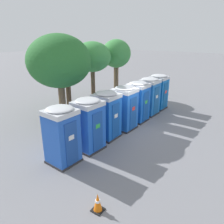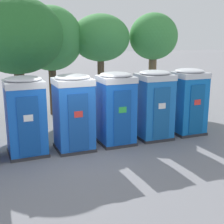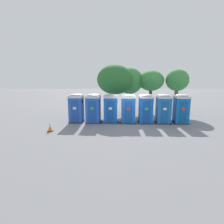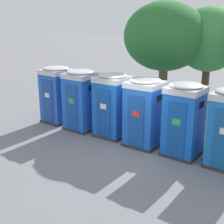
# 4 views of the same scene
# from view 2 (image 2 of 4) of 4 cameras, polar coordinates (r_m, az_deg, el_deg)

# --- Properties ---
(ground_plane) EXTENTS (120.00, 120.00, 0.00)m
(ground_plane) POSITION_cam_2_polar(r_m,az_deg,el_deg) (10.38, -6.27, -7.41)
(ground_plane) COLOR slate
(portapotty_2) EXTENTS (1.24, 1.22, 2.54)m
(portapotty_2) POSITION_cam_2_polar(r_m,az_deg,el_deg) (10.20, -15.53, -0.67)
(portapotty_2) COLOR #2D2D33
(portapotty_2) RESTS_ON ground
(portapotty_3) EXTENTS (1.28, 1.25, 2.54)m
(portapotty_3) POSITION_cam_2_polar(r_m,az_deg,el_deg) (10.36, -7.05, -0.04)
(portapotty_3) COLOR #2D2D33
(portapotty_3) RESTS_ON ground
(portapotty_4) EXTENTS (1.24, 1.26, 2.54)m
(portapotty_4) POSITION_cam_2_polar(r_m,az_deg,el_deg) (10.87, 0.70, 0.71)
(portapotty_4) COLOR #2D2D33
(portapotty_4) RESTS_ON ground
(portapotty_5) EXTENTS (1.29, 1.27, 2.54)m
(portapotty_5) POSITION_cam_2_polar(r_m,az_deg,el_deg) (11.55, 7.66, 1.38)
(portapotty_5) COLOR #2D2D33
(portapotty_5) RESTS_ON ground
(portapotty_6) EXTENTS (1.23, 1.26, 2.54)m
(portapotty_6) POSITION_cam_2_polar(r_m,az_deg,el_deg) (12.40, 13.71, 1.96)
(portapotty_6) COLOR #2D2D33
(portapotty_6) RESTS_ON ground
(street_tree_0) EXTENTS (2.82, 2.82, 4.78)m
(street_tree_0) POSITION_cam_2_polar(r_m,az_deg,el_deg) (15.49, -2.11, 13.27)
(street_tree_0) COLOR brown
(street_tree_0) RESTS_ON ground
(street_tree_1) EXTENTS (2.45, 2.45, 4.88)m
(street_tree_1) POSITION_cam_2_polar(r_m,az_deg,el_deg) (16.45, 7.58, 13.29)
(street_tree_1) COLOR brown
(street_tree_1) RESTS_ON ground
(street_tree_2) EXTENTS (3.80, 3.80, 5.33)m
(street_tree_2) POSITION_cam_2_polar(r_m,az_deg,el_deg) (13.67, -17.06, 13.16)
(street_tree_2) COLOR brown
(street_tree_2) RESTS_ON ground
(street_tree_3) EXTENTS (2.97, 2.97, 5.10)m
(street_tree_3) POSITION_cam_2_polar(r_m,az_deg,el_deg) (15.12, -11.14, 12.96)
(street_tree_3) COLOR #4C3826
(street_tree_3) RESTS_ON ground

